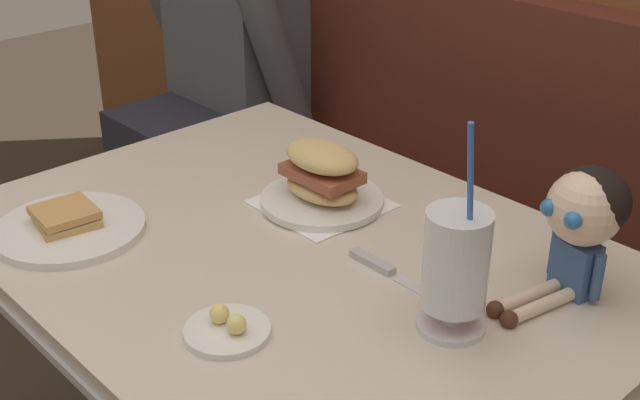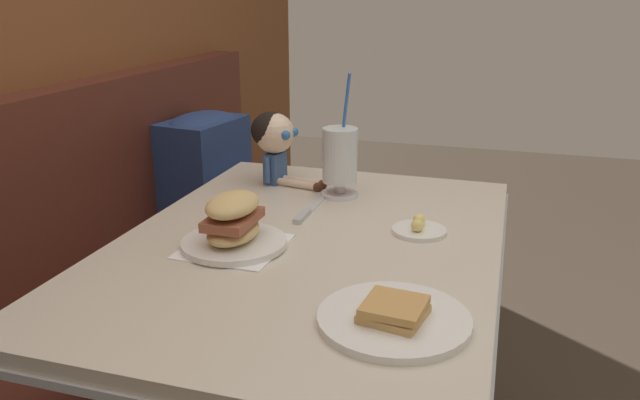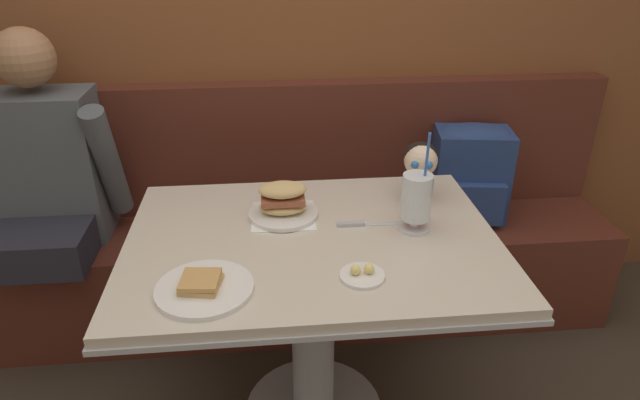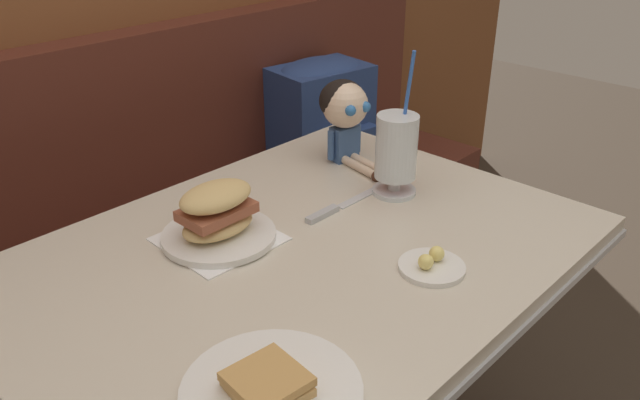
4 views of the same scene
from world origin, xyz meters
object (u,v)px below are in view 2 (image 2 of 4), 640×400
at_px(butter_knife, 307,212).
at_px(backpack, 207,168).
at_px(milkshake_glass, 340,158).
at_px(seated_doll, 274,137).
at_px(toast_plate, 394,317).
at_px(sandwich_plate, 233,226).
at_px(butter_saucer, 419,229).

height_order(butter_knife, backpack, backpack).
height_order(milkshake_glass, seated_doll, milkshake_glass).
distance_m(toast_plate, sandwich_plate, 0.44).
bearing_deg(backpack, sandwich_plate, -149.43).
distance_m(milkshake_glass, butter_knife, 0.19).
relative_size(milkshake_glass, butter_saucer, 2.63).
relative_size(butter_saucer, butter_knife, 0.51).
relative_size(sandwich_plate, butter_saucer, 1.83).
relative_size(toast_plate, milkshake_glass, 0.79).
bearing_deg(butter_knife, sandwich_plate, 160.98).
height_order(toast_plate, butter_saucer, toast_plate).
relative_size(milkshake_glass, sandwich_plate, 1.44).
relative_size(butter_knife, seated_doll, 1.04).
bearing_deg(butter_saucer, seated_doll, 59.11).
bearing_deg(toast_plate, butter_knife, 33.23).
height_order(butter_saucer, seated_doll, seated_doll).
distance_m(milkshake_glass, backpack, 0.73).
bearing_deg(milkshake_glass, seated_doll, 72.43).
relative_size(toast_plate, backpack, 0.62).
bearing_deg(milkshake_glass, butter_knife, 165.66).
xyz_separation_m(sandwich_plate, seated_doll, (0.46, 0.08, 0.08)).
height_order(butter_knife, seated_doll, seated_doll).
bearing_deg(seated_doll, butter_knife, -143.24).
xyz_separation_m(toast_plate, butter_knife, (0.45, 0.30, -0.01)).
distance_m(toast_plate, seated_doll, 0.82).
xyz_separation_m(toast_plate, milkshake_glass, (0.61, 0.26, 0.09)).
distance_m(toast_plate, butter_saucer, 0.41).
height_order(milkshake_glass, butter_knife, milkshake_glass).
bearing_deg(seated_doll, toast_plate, -145.59).
bearing_deg(butter_saucer, backpack, 54.15).
distance_m(toast_plate, butter_knife, 0.54).
bearing_deg(sandwich_plate, backpack, 30.57).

